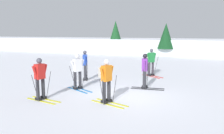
# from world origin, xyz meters

# --- Properties ---
(ground_plane) EXTENTS (120.00, 120.00, 0.00)m
(ground_plane) POSITION_xyz_m (0.00, 0.00, 0.00)
(ground_plane) COLOR white
(far_snow_ridge) EXTENTS (80.00, 8.91, 1.82)m
(far_snow_ridge) POSITION_xyz_m (0.00, 21.85, 0.91)
(far_snow_ridge) COLOR white
(far_snow_ridge) RESTS_ON ground
(skier_white) EXTENTS (1.60, 1.05, 1.71)m
(skier_white) POSITION_xyz_m (-2.53, 0.25, 0.92)
(skier_white) COLOR #237AC6
(skier_white) RESTS_ON ground
(skier_orange) EXTENTS (1.64, 0.96, 1.71)m
(skier_orange) POSITION_xyz_m (-0.42, -1.21, 0.96)
(skier_orange) COLOR gold
(skier_orange) RESTS_ON ground
(skier_red) EXTENTS (1.64, 0.99, 1.71)m
(skier_red) POSITION_xyz_m (-3.02, -1.85, 0.92)
(skier_red) COLOR gold
(skier_red) RESTS_ON ground
(skier_purple) EXTENTS (1.63, 1.00, 1.71)m
(skier_purple) POSITION_xyz_m (0.41, 1.59, 0.92)
(skier_purple) COLOR black
(skier_purple) RESTS_ON ground
(skier_blue) EXTENTS (1.61, 1.01, 1.71)m
(skier_blue) POSITION_xyz_m (-3.19, 2.23, 0.92)
(skier_blue) COLOR silver
(skier_blue) RESTS_ON ground
(skier_green) EXTENTS (1.50, 1.25, 1.71)m
(skier_green) POSITION_xyz_m (-0.06, 5.01, 0.96)
(skier_green) COLOR red
(skier_green) RESTS_ON ground
(conifer_far_left) EXTENTS (2.06, 2.06, 4.16)m
(conifer_far_left) POSITION_xyz_m (-7.92, 19.25, 2.42)
(conifer_far_left) COLOR #513823
(conifer_far_left) RESTS_ON ground
(conifer_far_right) EXTENTS (1.87, 1.87, 3.72)m
(conifer_far_right) POSITION_xyz_m (-1.19, 17.61, 2.28)
(conifer_far_right) COLOR #513823
(conifer_far_right) RESTS_ON ground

